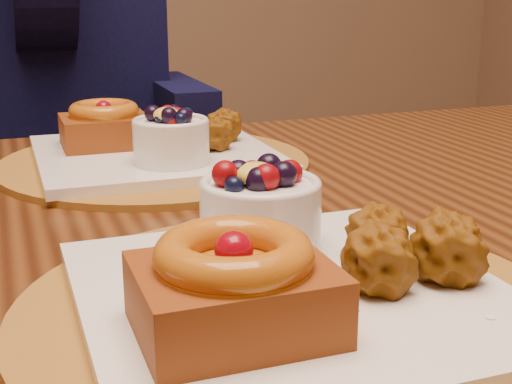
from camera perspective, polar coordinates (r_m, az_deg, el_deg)
dining_table at (r=0.71m, az=-4.07°, el=-8.01°), size 1.60×0.90×0.76m
place_setting_near at (r=0.48m, az=2.40°, el=-6.73°), size 0.38×0.38×0.09m
place_setting_far at (r=0.88m, az=-8.23°, el=3.51°), size 0.38×0.38×0.08m
chair_far at (r=1.55m, az=-16.43°, el=-0.07°), size 0.50×0.50×1.00m
diner at (r=1.36m, az=-16.79°, el=12.25°), size 0.51×0.49×0.84m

